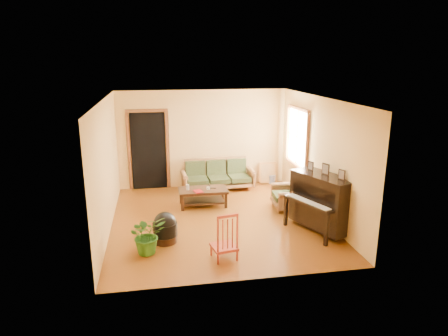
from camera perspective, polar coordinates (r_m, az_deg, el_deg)
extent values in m
plane|color=#62310C|center=(8.73, -0.85, -7.37)|extent=(5.00, 5.00, 0.00)
cube|color=black|center=(10.70, -10.72, 2.39)|extent=(1.08, 0.16, 2.05)
cube|color=white|center=(10.07, 10.45, 4.36)|extent=(0.12, 1.36, 1.46)
cube|color=brown|center=(10.53, -0.84, -1.04)|extent=(1.92, 0.90, 0.81)
cube|color=black|center=(9.47, -3.02, -4.21)|extent=(1.14, 0.62, 0.41)
cube|color=brown|center=(9.34, 9.01, -3.49)|extent=(0.79, 0.82, 0.78)
cube|color=black|center=(8.25, 13.78, -4.88)|extent=(1.23, 1.52, 1.17)
cylinder|color=black|center=(7.72, -8.40, -8.89)|extent=(0.52, 0.52, 0.45)
cube|color=maroon|center=(6.97, 0.00, -9.55)|extent=(0.48, 0.52, 0.87)
cube|color=#BC873E|center=(11.18, 6.25, -0.64)|extent=(0.47, 0.11, 0.63)
cylinder|color=#314494|center=(11.24, 6.88, -1.62)|extent=(0.24, 0.24, 0.24)
imported|color=#275E1B|center=(7.31, -10.89, -9.31)|extent=(0.78, 0.73, 0.71)
imported|color=#A1151A|center=(9.18, -4.25, -3.44)|extent=(0.24, 0.28, 0.02)
cylinder|color=white|center=(9.36, -5.22, -2.74)|extent=(0.08, 0.08, 0.13)
cylinder|color=white|center=(9.38, -2.25, -2.88)|extent=(0.09, 0.09, 0.06)
cube|color=black|center=(9.45, -1.60, -2.88)|extent=(0.15, 0.09, 0.01)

